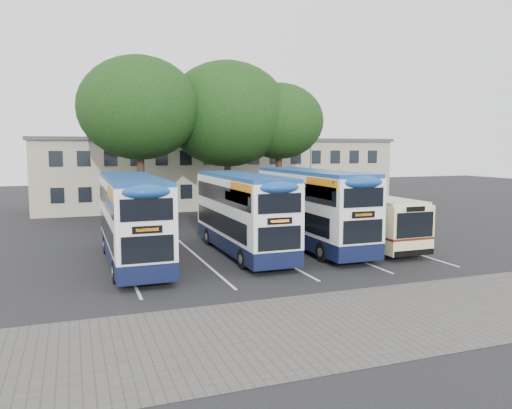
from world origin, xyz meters
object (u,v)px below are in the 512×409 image
Objects in this scene: tree_left at (139,108)px; tree_mid at (227,114)px; lamp_post at (311,151)px; bus_single at (361,216)px; tree_right at (279,122)px; bus_dd_left at (132,216)px; bus_dd_mid at (242,210)px; bus_dd_right at (312,205)px.

tree_mid is at bearing 10.95° from tree_left.
lamp_post reaches higher than bus_single.
tree_right is 1.06× the size of bus_dd_left.
lamp_post is at bearing 52.59° from bus_dd_mid.
bus_dd_right is at bearing -85.86° from tree_mid.
lamp_post is 15.99m from bus_dd_right.
tree_left reaches higher than bus_dd_left.
bus_dd_left is at bearing -175.75° from bus_dd_mid.
tree_mid is 3.99m from tree_right.
bus_dd_left is at bearing -177.62° from bus_single.
tree_left is 1.20× the size of bus_dd_mid.
tree_right is (-3.96, -2.47, 2.23)m from lamp_post.
tree_right reaches higher than lamp_post.
lamp_post is 8.49m from tree_mid.
bus_dd_left is 0.97× the size of bus_dd_right.
bus_dd_mid is at bearing -177.90° from bus_dd_right.
tree_mid is 1.27× the size of bus_single.
lamp_post is at bearing 63.81° from bus_dd_right.
bus_dd_mid is 3.97m from bus_dd_right.
bus_dd_right is at bearing -104.38° from tree_right.
bus_single is (6.96, 0.11, -0.65)m from bus_dd_mid.
lamp_post is 0.77× the size of tree_mid.
tree_left is 10.53m from tree_right.
bus_dd_mid is at bearing -103.76° from tree_mid.
bus_dd_left is (-1.91, -11.67, -5.76)m from tree_left.
tree_left is (-14.45, -3.01, 2.90)m from lamp_post.
tree_mid reaches higher than bus_dd_mid.
tree_left reaches higher than bus_dd_mid.
tree_mid is 14.45m from bus_single.
bus_dd_mid is 6.99m from bus_single.
bus_single is at bearing -72.62° from tree_mid.
tree_right is 1.03× the size of bus_dd_right.
bus_dd_left is at bearing -138.10° from lamp_post.
lamp_post is at bearing 74.40° from bus_single.
tree_mid is 1.15× the size of tree_right.
tree_right is 1.06× the size of bus_dd_mid.
bus_dd_left is at bearing -135.43° from tree_right.
lamp_post is at bearing 31.92° from tree_right.
bus_dd_right is (-2.99, -11.66, -5.03)m from tree_right.
bus_dd_mid is (-6.96, -11.81, -5.11)m from tree_right.
bus_single is at bearing -0.66° from bus_dd_right.
tree_left is 0.98× the size of tree_mid.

